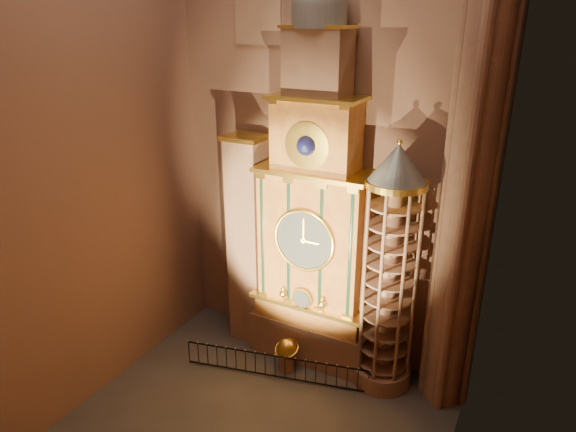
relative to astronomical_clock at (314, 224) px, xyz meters
The scene contains 10 objects.
floor 8.32m from the astronomical_clock, 90.00° to the right, with size 14.00×14.00×0.00m, color #383330.
wall_back 4.45m from the astronomical_clock, 90.00° to the left, with size 22.00×22.00×0.00m, color brown.
wall_left 9.61m from the astronomical_clock, 144.66° to the right, with size 22.00×22.00×0.00m, color brown.
wall_right 9.61m from the astronomical_clock, 35.34° to the right, with size 22.00×22.00×0.00m, color brown.
astronomical_clock is the anchor object (origin of this frame).
portrait_tower 3.73m from the astronomical_clock, behind, with size 1.80×1.60×10.20m.
stair_turret 3.78m from the astronomical_clock, ahead, with size 2.50×2.50×10.80m.
gothic_pier 7.48m from the astronomical_clock, ahead, with size 2.04×2.04×22.00m.
celestial_globe 5.96m from the astronomical_clock, 107.75° to the right, with size 1.24×1.18×1.60m.
iron_railing 6.54m from the astronomical_clock, 106.01° to the right, with size 8.02×1.94×1.14m.
Camera 1 is at (8.58, -13.58, 15.01)m, focal length 32.00 mm.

